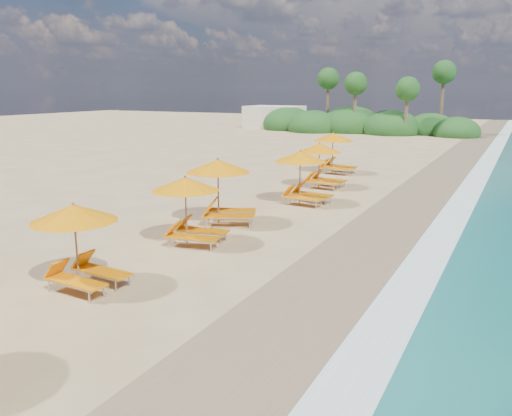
% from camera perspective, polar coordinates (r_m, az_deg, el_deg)
% --- Properties ---
extents(ground, '(160.00, 160.00, 0.00)m').
position_cam_1_polar(ground, '(17.89, 0.00, -3.75)').
color(ground, tan).
rests_on(ground, ground).
extents(wet_sand, '(4.00, 160.00, 0.01)m').
position_cam_1_polar(wet_sand, '(16.52, 12.49, -5.47)').
color(wet_sand, '#887351').
rests_on(wet_sand, ground).
extents(surf_foam, '(4.00, 160.00, 0.01)m').
position_cam_1_polar(surf_foam, '(16.11, 21.86, -6.52)').
color(surf_foam, white).
rests_on(surf_foam, ground).
extents(station_2, '(2.54, 2.36, 2.28)m').
position_cam_1_polar(station_2, '(14.30, -18.49, -3.40)').
color(station_2, olive).
rests_on(station_2, ground).
extents(station_3, '(2.78, 2.66, 2.32)m').
position_cam_1_polar(station_3, '(17.57, -7.09, 0.23)').
color(station_3, olive).
rests_on(station_3, ground).
extents(station_4, '(3.34, 3.32, 2.55)m').
position_cam_1_polar(station_4, '(20.17, -3.57, 2.31)').
color(station_4, olive).
rests_on(station_4, ground).
extents(station_5, '(2.79, 2.63, 2.44)m').
position_cam_1_polar(station_5, '(23.66, 5.20, 3.71)').
color(station_5, olive).
rests_on(station_5, ground).
extents(station_6, '(2.70, 2.53, 2.37)m').
position_cam_1_polar(station_6, '(27.69, 7.21, 4.93)').
color(station_6, olive).
rests_on(station_6, ground).
extents(station_7, '(2.83, 2.64, 2.52)m').
position_cam_1_polar(station_7, '(32.56, 8.63, 6.22)').
color(station_7, olive).
rests_on(station_7, ground).
extents(treeline, '(25.80, 8.80, 9.74)m').
position_cam_1_polar(treeline, '(63.43, 11.04, 8.94)').
color(treeline, '#163D14').
rests_on(treeline, ground).
extents(beach_building, '(7.00, 5.00, 2.80)m').
position_cam_1_polar(beach_building, '(70.02, 2.01, 9.86)').
color(beach_building, beige).
rests_on(beach_building, ground).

